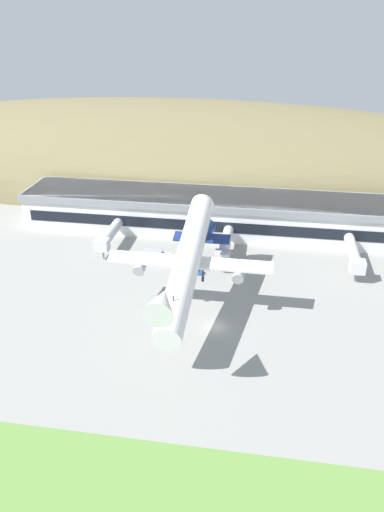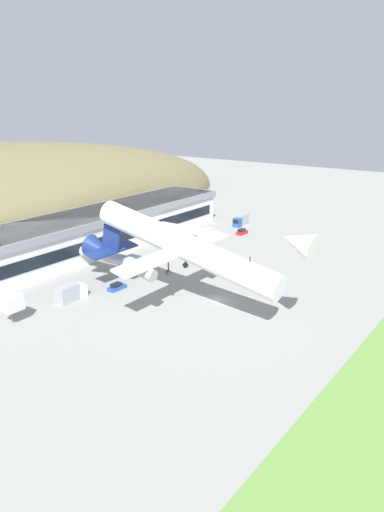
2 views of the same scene
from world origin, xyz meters
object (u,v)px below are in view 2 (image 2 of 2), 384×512
Objects in this scene: jetway_2 at (188,231)px; service_car_0 at (117,287)px; jetway_1 at (112,258)px; fuel_truck at (70,293)px; service_car_1 at (242,232)px; traffic_cone_0 at (244,241)px; box_truck at (241,220)px; cargo_airplane at (181,247)px; terminal_building at (61,238)px.

jetway_2 is 37.54m from service_car_0.
jetway_1 is 16.76m from fuel_truck.
jetway_2 is 4.06× the size of service_car_1.
traffic_cone_0 is at bearing -44.99° from jetway_2.
box_truck is 19.88m from traffic_cone_0.
box_truck reaches higher than traffic_cone_0.
traffic_cone_0 is at bearing 15.39° from cargo_airplane.
jetway_2 reaches higher than service_car_0.
terminal_building is 26.83× the size of service_car_0.
traffic_cone_0 is at bearing -3.94° from service_car_0.
cargo_airplane is at bearing -97.02° from terminal_building.
jetway_2 is 2.47× the size of fuel_truck.
fuel_truck reaches higher than box_truck.
terminal_building is at bearing 162.78° from box_truck.
cargo_airplane is 57.11m from service_car_1.
terminal_building reaches higher than service_car_1.
jetway_2 is at bearing 5.40° from fuel_truck.
cargo_airplane is 90.61× the size of traffic_cone_0.
service_car_0 reaches higher than traffic_cone_0.
jetway_1 is at bearing 78.31° from cargo_airplane.
jetway_2 is at bearing 34.34° from cargo_airplane.
traffic_cone_0 is at bearing -14.95° from jetway_1.
service_car_1 reaches higher than traffic_cone_0.
jetway_2 is at bearing 0.32° from jetway_1.
fuel_truck is (-64.38, 2.09, 0.89)m from service_car_1.
box_truck is (64.46, 7.37, 0.97)m from service_car_0.
terminal_building is at bearing 53.27° from fuel_truck.
service_car_0 is 64.88m from box_truck.
fuel_truck is 74.10m from box_truck.
box_truck is at bearing 6.52° from service_car_0.
service_car_0 is at bearing -178.49° from service_car_1.
terminal_building is at bearing 149.79° from jetway_2.
service_car_0 is (-1.60, 15.98, -11.22)m from cargo_airplane.
service_car_0 is 0.62× the size of fuel_truck.
box_truck is (62.85, 23.35, -10.25)m from cargo_airplane.
terminal_building is at bearing 153.67° from service_car_1.
cargo_airplane is at bearing -101.69° from jetway_1.
service_car_0 is 1.02× the size of service_car_1.
jetway_2 is 0.32× the size of cargo_airplane.
fuel_truck is 0.92× the size of box_truck.
cargo_airplane is at bearing -60.27° from fuel_truck.
jetway_2 is 16.24m from traffic_cone_0.
box_truck is at bearing 2.96° from fuel_truck.
traffic_cone_0 is (46.12, 12.70, -11.56)m from cargo_airplane.
cargo_airplane is (-5.08, -41.26, 6.05)m from terminal_building.
service_car_0 is (-6.51, -7.72, -3.38)m from jetway_1.
traffic_cone_0 is at bearing -34.84° from terminal_building.
cargo_airplane is (-34.94, -23.87, 7.84)m from jetway_2.
jetway_1 reaches higher than service_car_1.
terminal_building is 26.65m from service_car_0.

